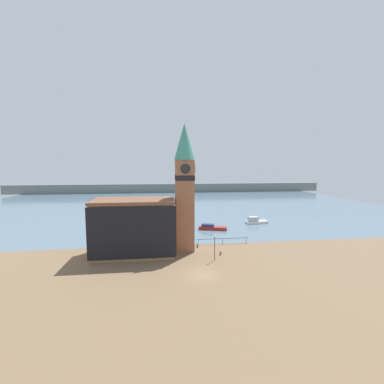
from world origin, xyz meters
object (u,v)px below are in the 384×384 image
(clock_tower, at_px, (185,184))
(pier_building, at_px, (134,227))
(mooring_bollard_far, at_px, (197,245))
(boat_near, at_px, (212,228))
(lamp_post, at_px, (215,243))
(mooring_bollard_near, at_px, (220,253))
(boat_far, at_px, (255,221))

(clock_tower, xyz_separation_m, pier_building, (-8.84, -1.22, -7.29))
(mooring_bollard_far, bearing_deg, boat_near, 67.74)
(boat_near, relative_size, lamp_post, 1.65)
(clock_tower, bearing_deg, mooring_bollard_far, 21.38)
(clock_tower, relative_size, lamp_post, 5.42)
(boat_near, bearing_deg, mooring_bollard_far, -95.82)
(pier_building, distance_m, lamp_post, 14.08)
(mooring_bollard_far, bearing_deg, lamp_post, -74.87)
(pier_building, relative_size, mooring_bollard_near, 20.81)
(pier_building, distance_m, boat_far, 36.28)
(clock_tower, height_order, mooring_bollard_near, clock_tower)
(clock_tower, xyz_separation_m, mooring_bollard_far, (2.49, 0.97, -11.70))
(pier_building, relative_size, boat_near, 2.00)
(boat_near, relative_size, mooring_bollard_far, 9.13)
(boat_near, distance_m, mooring_bollard_far, 14.19)
(mooring_bollard_far, bearing_deg, mooring_bollard_near, -52.98)
(lamp_post, bearing_deg, boat_far, 56.73)
(lamp_post, bearing_deg, clock_tower, 126.60)
(clock_tower, bearing_deg, boat_far, 42.83)
(clock_tower, distance_m, mooring_bollard_near, 13.58)
(lamp_post, bearing_deg, boat_near, 79.94)
(mooring_bollard_near, bearing_deg, pier_building, 171.27)
(boat_far, xyz_separation_m, mooring_bollard_far, (-18.31, -18.31, -0.24))
(boat_near, bearing_deg, lamp_post, -83.62)
(clock_tower, relative_size, pier_building, 1.64)
(mooring_bollard_near, bearing_deg, boat_near, 83.45)
(pier_building, bearing_deg, lamp_post, -19.29)
(clock_tower, distance_m, mooring_bollard_far, 12.01)
(mooring_bollard_near, distance_m, lamp_post, 3.79)
(clock_tower, xyz_separation_m, mooring_bollard_near, (5.85, -3.48, -11.76))
(clock_tower, distance_m, boat_far, 30.60)
(boat_far, distance_m, lamp_post, 30.12)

